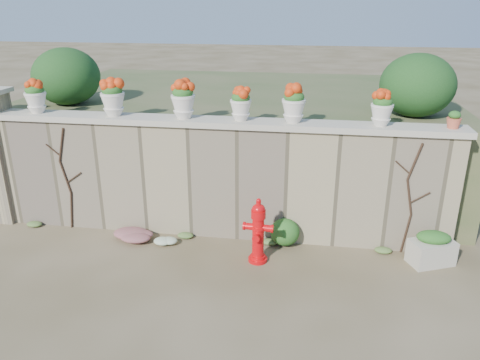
% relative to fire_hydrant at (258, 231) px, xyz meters
% --- Properties ---
extents(ground, '(80.00, 80.00, 0.00)m').
position_rel_fire_hydrant_xyz_m(ground, '(-0.86, -0.92, -0.55)').
color(ground, '#4B3F25').
rests_on(ground, ground).
extents(stone_wall, '(8.00, 0.40, 2.00)m').
position_rel_fire_hydrant_xyz_m(stone_wall, '(-0.86, 0.88, 0.45)').
color(stone_wall, gray).
rests_on(stone_wall, ground).
extents(wall_cap, '(8.10, 0.52, 0.10)m').
position_rel_fire_hydrant_xyz_m(wall_cap, '(-0.86, 0.88, 1.50)').
color(wall_cap, '#B9B09D').
rests_on(wall_cap, stone_wall).
extents(raised_fill, '(9.00, 6.00, 2.00)m').
position_rel_fire_hydrant_xyz_m(raised_fill, '(-0.86, 4.08, 0.45)').
color(raised_fill, '#384C23').
rests_on(raised_fill, ground).
extents(back_shrub_left, '(1.30, 1.30, 1.10)m').
position_rel_fire_hydrant_xyz_m(back_shrub_left, '(-4.06, 2.08, 2.00)').
color(back_shrub_left, '#143814').
rests_on(back_shrub_left, raised_fill).
extents(back_shrub_right, '(1.30, 1.30, 1.10)m').
position_rel_fire_hydrant_xyz_m(back_shrub_right, '(2.54, 2.08, 2.00)').
color(back_shrub_right, '#143814').
rests_on(back_shrub_right, raised_fill).
extents(vine_left, '(0.60, 0.04, 1.91)m').
position_rel_fire_hydrant_xyz_m(vine_left, '(-3.53, 0.66, 0.44)').
color(vine_left, black).
rests_on(vine_left, ground).
extents(vine_right, '(0.60, 0.04, 1.91)m').
position_rel_fire_hydrant_xyz_m(vine_right, '(2.37, 0.66, 0.44)').
color(vine_right, black).
rests_on(vine_right, ground).
extents(fire_hydrant, '(0.47, 0.33, 1.09)m').
position_rel_fire_hydrant_xyz_m(fire_hydrant, '(0.00, 0.00, 0.00)').
color(fire_hydrant, red).
rests_on(fire_hydrant, ground).
extents(planter_box, '(0.78, 0.63, 0.57)m').
position_rel_fire_hydrant_xyz_m(planter_box, '(2.74, 0.36, -0.28)').
color(planter_box, '#B9B09D').
rests_on(planter_box, ground).
extents(green_shrub, '(0.64, 0.57, 0.60)m').
position_rel_fire_hydrant_xyz_m(green_shrub, '(0.30, 0.49, -0.24)').
color(green_shrub, '#1E5119').
rests_on(green_shrub, ground).
extents(magenta_clump, '(0.86, 0.58, 0.23)m').
position_rel_fire_hydrant_xyz_m(magenta_clump, '(-2.23, 0.33, -0.43)').
color(magenta_clump, '#B82465').
rests_on(magenta_clump, ground).
extents(white_flowers, '(0.47, 0.38, 0.17)m').
position_rel_fire_hydrant_xyz_m(white_flowers, '(-1.66, 0.25, -0.46)').
color(white_flowers, white).
rests_on(white_flowers, ground).
extents(urn_pot_0, '(0.37, 0.37, 0.58)m').
position_rel_fire_hydrant_xyz_m(urn_pot_0, '(-4.02, 0.88, 1.84)').
color(urn_pot_0, silver).
rests_on(urn_pot_0, wall_cap).
extents(urn_pot_1, '(0.40, 0.40, 0.63)m').
position_rel_fire_hydrant_xyz_m(urn_pot_1, '(-2.61, 0.88, 1.86)').
color(urn_pot_1, silver).
rests_on(urn_pot_1, wall_cap).
extents(urn_pot_2, '(0.40, 0.40, 0.63)m').
position_rel_fire_hydrant_xyz_m(urn_pot_2, '(-1.38, 0.88, 1.86)').
color(urn_pot_2, silver).
rests_on(urn_pot_2, wall_cap).
extents(urn_pot_3, '(0.35, 0.35, 0.55)m').
position_rel_fire_hydrant_xyz_m(urn_pot_3, '(-0.41, 0.88, 1.82)').
color(urn_pot_3, silver).
rests_on(urn_pot_3, wall_cap).
extents(urn_pot_4, '(0.38, 0.38, 0.60)m').
position_rel_fire_hydrant_xyz_m(urn_pot_4, '(0.44, 0.88, 1.85)').
color(urn_pot_4, silver).
rests_on(urn_pot_4, wall_cap).
extents(urn_pot_5, '(0.35, 0.35, 0.55)m').
position_rel_fire_hydrant_xyz_m(urn_pot_5, '(1.81, 0.88, 1.82)').
color(urn_pot_5, silver).
rests_on(urn_pot_5, wall_cap).
extents(terracotta_pot, '(0.22, 0.22, 0.26)m').
position_rel_fire_hydrant_xyz_m(terracotta_pot, '(2.90, 0.88, 1.67)').
color(terracotta_pot, '#C7583C').
rests_on(terracotta_pot, wall_cap).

